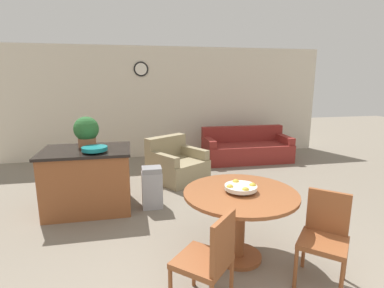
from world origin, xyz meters
name	(u,v)px	position (x,y,z in m)	size (l,w,h in m)	color
wall_back	(169,103)	(0.00, 5.86, 1.35)	(8.00, 0.09, 2.70)	beige
dining_table	(240,207)	(0.14, 1.17, 0.59)	(1.20, 1.20, 0.77)	brown
dining_chair_near_left	(210,257)	(-0.37, 0.51, 0.49)	(0.59, 0.59, 0.88)	brown
dining_chair_near_right	(325,234)	(0.80, 0.66, 0.49)	(0.59, 0.59, 0.88)	brown
fruit_bowl	(241,187)	(0.14, 1.17, 0.82)	(0.34, 0.34, 0.10)	silver
kitchen_island	(88,179)	(-1.61, 2.83, 0.47)	(1.26, 0.90, 0.93)	brown
teal_bowl	(95,149)	(-1.46, 2.62, 0.98)	(0.35, 0.35, 0.08)	#147A7F
potted_plant	(86,131)	(-1.61, 3.01, 1.17)	(0.37, 0.37, 0.46)	#A36642
trash_bin	(152,187)	(-0.68, 2.71, 0.31)	(0.30, 0.26, 0.63)	#9E9EA3
couch	(246,149)	(1.74, 4.96, 0.28)	(2.05, 0.92, 0.79)	maroon
armchair	(176,165)	(-0.12, 3.93, 0.28)	(1.25, 1.25, 0.82)	#998966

